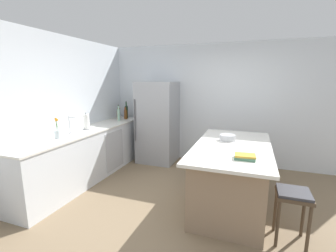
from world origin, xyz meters
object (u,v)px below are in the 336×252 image
object	(u,v)px
whiskey_bottle	(126,114)
wine_bottle	(126,111)
olive_oil_bottle	(119,113)
kitchen_island	(231,174)
refrigerator	(158,122)
mixing_bowl	(228,138)
sink_faucet	(70,124)
paper_towel_roll	(86,122)
gin_bottle	(119,114)
cookbook_stack	(245,157)
bar_stool	(293,200)
hot_sauce_bottle	(125,113)
flower_vase	(57,133)
vinegar_bottle	(118,115)

from	to	relation	value
whiskey_bottle	wine_bottle	bearing A→B (deg)	111.74
olive_oil_bottle	kitchen_island	bearing A→B (deg)	-25.56
whiskey_bottle	refrigerator	bearing A→B (deg)	2.02
mixing_bowl	sink_faucet	bearing A→B (deg)	-167.97
sink_faucet	paper_towel_roll	xyz separation A→B (m)	(0.04, 0.37, -0.02)
gin_bottle	cookbook_stack	world-z (taller)	gin_bottle
bar_stool	paper_towel_roll	size ratio (longest dim) A/B	2.00
hot_sauce_bottle	sink_faucet	bearing A→B (deg)	-89.55
refrigerator	mixing_bowl	xyz separation A→B (m)	(1.65, -1.14, 0.06)
gin_bottle	flower_vase	bearing A→B (deg)	-91.04
vinegar_bottle	olive_oil_bottle	bearing A→B (deg)	110.93
bar_stool	mixing_bowl	xyz separation A→B (m)	(-0.83, 0.90, 0.44)
sink_faucet	wine_bottle	bearing A→B (deg)	87.70
flower_vase	whiskey_bottle	world-z (taller)	flower_vase
paper_towel_roll	wine_bottle	world-z (taller)	wine_bottle
whiskey_bottle	gin_bottle	bearing A→B (deg)	-92.92
flower_vase	cookbook_stack	size ratio (longest dim) A/B	1.31
refrigerator	hot_sauce_bottle	world-z (taller)	refrigerator
olive_oil_bottle	gin_bottle	size ratio (longest dim) A/B	0.96
wine_bottle	cookbook_stack	size ratio (longest dim) A/B	1.59
kitchen_island	paper_towel_roll	bearing A→B (deg)	178.38
hot_sauce_bottle	vinegar_bottle	size ratio (longest dim) A/B	0.85
olive_oil_bottle	cookbook_stack	size ratio (longest dim) A/B	1.33
sink_faucet	cookbook_stack	size ratio (longest dim) A/B	1.20
wine_bottle	gin_bottle	xyz separation A→B (m)	(0.03, -0.39, -0.01)
cookbook_stack	hot_sauce_bottle	bearing A→B (deg)	143.43
wine_bottle	olive_oil_bottle	size ratio (longest dim) A/B	1.19
cookbook_stack	flower_vase	bearing A→B (deg)	-178.43
mixing_bowl	whiskey_bottle	bearing A→B (deg)	155.55
whiskey_bottle	mixing_bowl	world-z (taller)	whiskey_bottle
paper_towel_roll	olive_oil_bottle	bearing A→B (deg)	92.46
refrigerator	bar_stool	size ratio (longest dim) A/B	2.87
bar_stool	hot_sauce_bottle	distance (m)	4.08
mixing_bowl	refrigerator	bearing A→B (deg)	145.34
wine_bottle	gin_bottle	bearing A→B (deg)	-85.66
kitchen_island	whiskey_bottle	world-z (taller)	whiskey_bottle
hot_sauce_bottle	whiskey_bottle	distance (m)	0.23
refrigerator	whiskey_bottle	world-z (taller)	refrigerator
kitchen_island	mixing_bowl	world-z (taller)	mixing_bowl
hot_sauce_bottle	cookbook_stack	bearing A→B (deg)	-36.57
bar_stool	vinegar_bottle	xyz separation A→B (m)	(-3.36, 1.83, 0.54)
refrigerator	bar_stool	bearing A→B (deg)	-39.44
whiskey_bottle	sink_faucet	bearing A→B (deg)	-93.99
wine_bottle	cookbook_stack	distance (m)	3.45
paper_towel_roll	gin_bottle	world-z (taller)	gin_bottle
paper_towel_roll	vinegar_bottle	distance (m)	1.11
paper_towel_roll	cookbook_stack	size ratio (longest dim) A/B	1.25
bar_stool	flower_vase	size ratio (longest dim) A/B	1.90
gin_bottle	mixing_bowl	bearing A→B (deg)	-18.62
mixing_bowl	cookbook_stack	bearing A→B (deg)	-70.69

